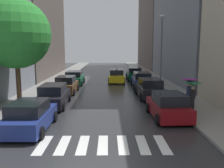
# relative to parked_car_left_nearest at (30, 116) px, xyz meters

# --- Properties ---
(ground_plane) EXTENTS (28.00, 72.00, 0.04)m
(ground_plane) POSITION_rel_parked_car_left_nearest_xyz_m (3.90, 19.11, -0.76)
(ground_plane) COLOR #2A2A2D
(sidewalk_left) EXTENTS (3.00, 72.00, 0.15)m
(sidewalk_left) POSITION_rel_parked_car_left_nearest_xyz_m (-2.60, 19.11, -0.67)
(sidewalk_left) COLOR gray
(sidewalk_left) RESTS_ON ground
(sidewalk_right) EXTENTS (3.00, 72.00, 0.15)m
(sidewalk_right) POSITION_rel_parked_car_left_nearest_xyz_m (10.40, 19.11, -0.67)
(sidewalk_right) COLOR gray
(sidewalk_right) RESTS_ON ground
(crosswalk_stripes) EXTENTS (5.85, 2.20, 0.01)m
(crosswalk_stripes) POSITION_rel_parked_car_left_nearest_xyz_m (3.90, -2.01, -0.74)
(crosswalk_stripes) COLOR silver
(crosswalk_stripes) RESTS_ON ground
(building_left_mid) EXTENTS (6.00, 18.68, 13.99)m
(building_left_mid) POSITION_rel_parked_car_left_nearest_xyz_m (-7.10, 24.43, 6.25)
(building_left_mid) COLOR #564C47
(building_left_mid) RESTS_ON ground
(building_right_mid) EXTENTS (6.00, 20.76, 19.05)m
(building_right_mid) POSITION_rel_parked_car_left_nearest_xyz_m (14.90, 19.12, 8.78)
(building_right_mid) COLOR slate
(building_right_mid) RESTS_ON ground
(building_right_far) EXTENTS (6.00, 20.77, 23.82)m
(building_right_far) POSITION_rel_parked_car_left_nearest_xyz_m (14.90, 40.44, 11.16)
(building_right_far) COLOR #564C47
(building_right_far) RESTS_ON ground
(parked_car_left_nearest) EXTENTS (2.17, 4.27, 1.58)m
(parked_car_left_nearest) POSITION_rel_parked_car_left_nearest_xyz_m (0.00, 0.00, 0.00)
(parked_car_left_nearest) COLOR navy
(parked_car_left_nearest) RESTS_ON ground
(parked_car_left_second) EXTENTS (2.14, 4.62, 1.66)m
(parked_car_left_second) POSITION_rel_parked_car_left_nearest_xyz_m (0.07, 5.26, 0.03)
(parked_car_left_second) COLOR black
(parked_car_left_second) RESTS_ON ground
(parked_car_left_third) EXTENTS (2.06, 4.11, 1.64)m
(parked_car_left_third) POSITION_rel_parked_car_left_nearest_xyz_m (0.11, 10.48, 0.02)
(parked_car_left_third) COLOR brown
(parked_car_left_third) RESTS_ON ground
(parked_car_left_fourth) EXTENTS (2.21, 4.63, 1.59)m
(parked_car_left_fourth) POSITION_rel_parked_car_left_nearest_xyz_m (0.13, 15.85, 0.01)
(parked_car_left_fourth) COLOR #0C4C2D
(parked_car_left_fourth) RESTS_ON ground
(parked_car_right_nearest) EXTENTS (2.31, 4.12, 1.61)m
(parked_car_right_nearest) POSITION_rel_parked_car_left_nearest_xyz_m (7.86, 2.04, 0.01)
(parked_car_right_nearest) COLOR maroon
(parked_car_right_nearest) RESTS_ON ground
(parked_car_right_second) EXTENTS (2.28, 4.51, 1.66)m
(parked_car_right_second) POSITION_rel_parked_car_left_nearest_xyz_m (7.78, 8.30, 0.03)
(parked_car_right_second) COLOR black
(parked_car_right_second) RESTS_ON ground
(parked_car_right_third) EXTENTS (2.16, 4.61, 1.67)m
(parked_car_right_third) POSITION_rel_parked_car_left_nearest_xyz_m (7.80, 13.61, 0.04)
(parked_car_right_third) COLOR navy
(parked_car_right_third) RESTS_ON ground
(parked_car_right_fourth) EXTENTS (2.06, 4.32, 1.67)m
(parked_car_right_fourth) POSITION_rel_parked_car_left_nearest_xyz_m (7.66, 19.93, 0.03)
(parked_car_right_fourth) COLOR #0C4C2D
(parked_car_right_fourth) RESTS_ON ground
(taxi_midroad) EXTENTS (2.21, 4.70, 1.81)m
(taxi_midroad) POSITION_rel_parked_car_left_nearest_xyz_m (5.21, 17.80, 0.02)
(taxi_midroad) COLOR yellow
(taxi_midroad) RESTS_ON ground
(pedestrian_foreground) EXTENTS (1.08, 1.08, 2.00)m
(pedestrian_foreground) POSITION_rel_parked_car_left_nearest_xyz_m (9.86, 4.28, 0.89)
(pedestrian_foreground) COLOR gray
(pedestrian_foreground) RESTS_ON sidewalk_right
(pedestrian_near_tree) EXTENTS (1.16, 1.16, 1.84)m
(pedestrian_near_tree) POSITION_rel_parked_car_left_nearest_xyz_m (9.91, 3.64, 0.82)
(pedestrian_near_tree) COLOR black
(pedestrian_near_tree) RESTS_ON sidewalk_right
(street_tree_left) EXTENTS (5.15, 5.15, 7.77)m
(street_tree_left) POSITION_rel_parked_car_left_nearest_xyz_m (-2.68, 5.81, 4.59)
(street_tree_left) COLOR #513823
(street_tree_left) RESTS_ON sidewalk_left
(lamp_post_right) EXTENTS (0.60, 0.28, 7.35)m
(lamp_post_right) POSITION_rel_parked_car_left_nearest_xyz_m (9.45, 11.78, 3.62)
(lamp_post_right) COLOR #595B60
(lamp_post_right) RESTS_ON sidewalk_right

